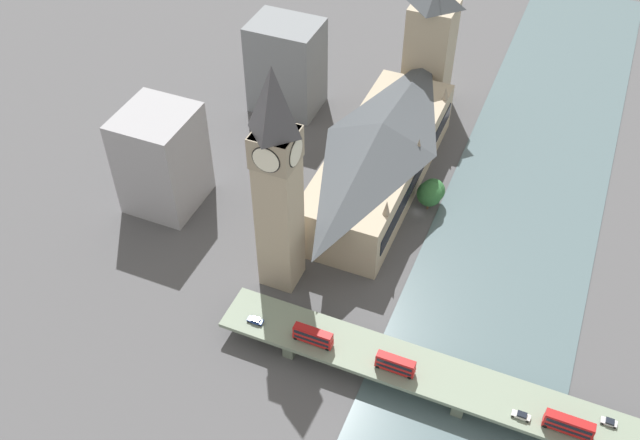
{
  "coord_description": "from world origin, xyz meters",
  "views": [
    {
      "loc": [
        -36.11,
        169.0,
        159.9
      ],
      "look_at": [
        21.43,
        31.52,
        16.27
      ],
      "focal_mm": 40.0,
      "sensor_mm": 36.0,
      "label": 1
    }
  ],
  "objects_px": {
    "car_southbound_lead": "(255,320)",
    "car_northbound_lead": "(609,422)",
    "double_decker_bus_rear": "(569,425)",
    "car_northbound_mid": "(521,415)",
    "road_bridge": "(464,387)",
    "double_decker_bus_mid": "(313,336)",
    "parliament_hall": "(380,155)",
    "clock_tower": "(277,179)",
    "double_decker_bus_lead": "(395,364)",
    "victoria_tower": "(430,47)"
  },
  "relations": [
    {
      "from": "double_decker_bus_lead",
      "to": "car_northbound_lead",
      "type": "height_order",
      "value": "double_decker_bus_lead"
    },
    {
      "from": "clock_tower",
      "to": "car_northbound_lead",
      "type": "relative_size",
      "value": 18.87
    },
    {
      "from": "car_northbound_mid",
      "to": "parliament_hall",
      "type": "bearing_deg",
      "value": -50.16
    },
    {
      "from": "parliament_hall",
      "to": "clock_tower",
      "type": "bearing_deg",
      "value": 76.17
    },
    {
      "from": "double_decker_bus_lead",
      "to": "car_southbound_lead",
      "type": "height_order",
      "value": "double_decker_bus_lead"
    },
    {
      "from": "road_bridge",
      "to": "clock_tower",
      "type": "bearing_deg",
      "value": -18.62
    },
    {
      "from": "parliament_hall",
      "to": "car_northbound_lead",
      "type": "height_order",
      "value": "parliament_hall"
    },
    {
      "from": "victoria_tower",
      "to": "car_northbound_mid",
      "type": "height_order",
      "value": "victoria_tower"
    },
    {
      "from": "parliament_hall",
      "to": "clock_tower",
      "type": "height_order",
      "value": "clock_tower"
    },
    {
      "from": "car_northbound_lead",
      "to": "road_bridge",
      "type": "bearing_deg",
      "value": 4.58
    },
    {
      "from": "victoria_tower",
      "to": "double_decker_bus_mid",
      "type": "distance_m",
      "value": 128.16
    },
    {
      "from": "road_bridge",
      "to": "double_decker_bus_mid",
      "type": "bearing_deg",
      "value": 3.74
    },
    {
      "from": "road_bridge",
      "to": "double_decker_bus_rear",
      "type": "xyz_separation_m",
      "value": [
        -25.39,
        3.16,
        4.0
      ]
    },
    {
      "from": "victoria_tower",
      "to": "double_decker_bus_lead",
      "type": "height_order",
      "value": "victoria_tower"
    },
    {
      "from": "double_decker_bus_mid",
      "to": "clock_tower",
      "type": "bearing_deg",
      "value": -49.25
    },
    {
      "from": "double_decker_bus_mid",
      "to": "double_decker_bus_rear",
      "type": "relative_size",
      "value": 0.93
    },
    {
      "from": "victoria_tower",
      "to": "double_decker_bus_rear",
      "type": "bearing_deg",
      "value": 119.77
    },
    {
      "from": "double_decker_bus_mid",
      "to": "car_southbound_lead",
      "type": "distance_m",
      "value": 17.09
    },
    {
      "from": "parliament_hall",
      "to": "double_decker_bus_mid",
      "type": "relative_size",
      "value": 7.65
    },
    {
      "from": "victoria_tower",
      "to": "double_decker_bus_rear",
      "type": "xyz_separation_m",
      "value": [
        -72.98,
        127.58,
        -15.03
      ]
    },
    {
      "from": "victoria_tower",
      "to": "double_decker_bus_rear",
      "type": "height_order",
      "value": "victoria_tower"
    },
    {
      "from": "victoria_tower",
      "to": "double_decker_bus_mid",
      "type": "relative_size",
      "value": 4.81
    },
    {
      "from": "car_southbound_lead",
      "to": "car_northbound_mid",
      "type": "bearing_deg",
      "value": 179.11
    },
    {
      "from": "clock_tower",
      "to": "road_bridge",
      "type": "xyz_separation_m",
      "value": [
        -60.01,
        20.21,
        -33.27
      ]
    },
    {
      "from": "parliament_hall",
      "to": "car_southbound_lead",
      "type": "height_order",
      "value": "parliament_hall"
    },
    {
      "from": "double_decker_bus_lead",
      "to": "double_decker_bus_rear",
      "type": "height_order",
      "value": "double_decker_bus_rear"
    },
    {
      "from": "car_northbound_mid",
      "to": "car_southbound_lead",
      "type": "distance_m",
      "value": 71.98
    },
    {
      "from": "car_northbound_lead",
      "to": "car_southbound_lead",
      "type": "bearing_deg",
      "value": 3.32
    },
    {
      "from": "clock_tower",
      "to": "car_southbound_lead",
      "type": "relative_size",
      "value": 16.61
    },
    {
      "from": "parliament_hall",
      "to": "double_decker_bus_lead",
      "type": "height_order",
      "value": "parliament_hall"
    },
    {
      "from": "car_southbound_lead",
      "to": "car_northbound_lead",
      "type": "bearing_deg",
      "value": -176.68
    },
    {
      "from": "double_decker_bus_mid",
      "to": "car_northbound_lead",
      "type": "distance_m",
      "value": 75.01
    },
    {
      "from": "double_decker_bus_lead",
      "to": "clock_tower",
      "type": "bearing_deg",
      "value": -28.38
    },
    {
      "from": "car_northbound_mid",
      "to": "clock_tower",
      "type": "bearing_deg",
      "value": -17.74
    },
    {
      "from": "double_decker_bus_rear",
      "to": "car_southbound_lead",
      "type": "bearing_deg",
      "value": -0.42
    },
    {
      "from": "car_northbound_mid",
      "to": "car_southbound_lead",
      "type": "bearing_deg",
      "value": -0.89
    },
    {
      "from": "parliament_hall",
      "to": "double_decker_bus_mid",
      "type": "bearing_deg",
      "value": 95.6
    },
    {
      "from": "road_bridge",
      "to": "car_southbound_lead",
      "type": "distance_m",
      "value": 57.38
    },
    {
      "from": "victoria_tower",
      "to": "car_northbound_mid",
      "type": "xyz_separation_m",
      "value": [
        -62.28,
        128.1,
        -17.06
      ]
    },
    {
      "from": "double_decker_bus_rear",
      "to": "car_northbound_mid",
      "type": "relative_size",
      "value": 2.6
    },
    {
      "from": "double_decker_bus_rear",
      "to": "double_decker_bus_mid",
      "type": "bearing_deg",
      "value": -0.45
    },
    {
      "from": "car_northbound_lead",
      "to": "car_northbound_mid",
      "type": "height_order",
      "value": "car_northbound_mid"
    },
    {
      "from": "double_decker_bus_mid",
      "to": "car_northbound_mid",
      "type": "xyz_separation_m",
      "value": [
        -55.0,
        1.04,
        -2.01
      ]
    },
    {
      "from": "clock_tower",
      "to": "car_southbound_lead",
      "type": "height_order",
      "value": "clock_tower"
    },
    {
      "from": "double_decker_bus_mid",
      "to": "car_northbound_mid",
      "type": "bearing_deg",
      "value": 178.92
    },
    {
      "from": "clock_tower",
      "to": "double_decker_bus_lead",
      "type": "xyz_separation_m",
      "value": [
        -42.36,
        22.88,
        -29.31
      ]
    },
    {
      "from": "car_northbound_mid",
      "to": "car_southbound_lead",
      "type": "relative_size",
      "value": 1.03
    },
    {
      "from": "double_decker_bus_rear",
      "to": "car_northbound_lead",
      "type": "relative_size",
      "value": 3.05
    },
    {
      "from": "clock_tower",
      "to": "double_decker_bus_mid",
      "type": "distance_m",
      "value": 42.05
    },
    {
      "from": "road_bridge",
      "to": "car_northbound_lead",
      "type": "distance_m",
      "value": 34.63
    }
  ]
}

